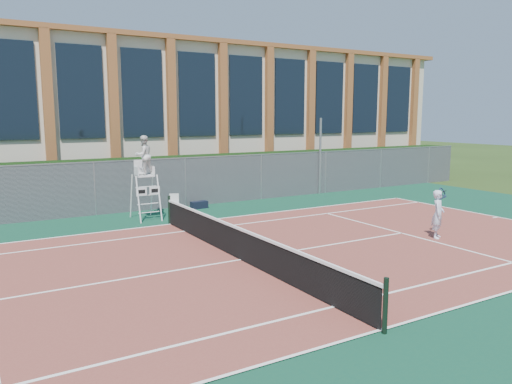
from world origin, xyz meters
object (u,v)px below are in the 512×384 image
plastic_chair (174,202)px  tennis_player (438,214)px  steel_pole (320,156)px  umpire_chair (144,158)px

plastic_chair → tennis_player: 10.47m
steel_pole → umpire_chair: bearing=-170.6°
umpire_chair → plastic_chair: (1.41, 0.46, -1.96)m
tennis_player → umpire_chair: bearing=132.1°
steel_pole → tennis_player: bearing=-105.2°
steel_pole → tennis_player: 10.21m
steel_pole → plastic_chair: size_ratio=4.78×
plastic_chair → tennis_player: (5.95, -8.60, 0.35)m
umpire_chair → tennis_player: umpire_chair is taller
plastic_chair → steel_pole: bearing=7.9°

